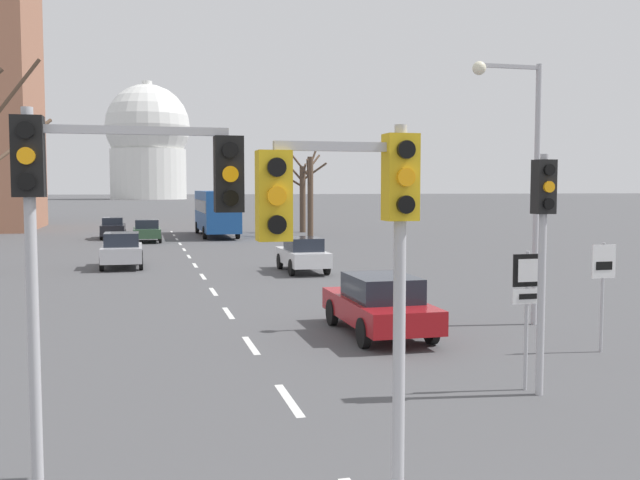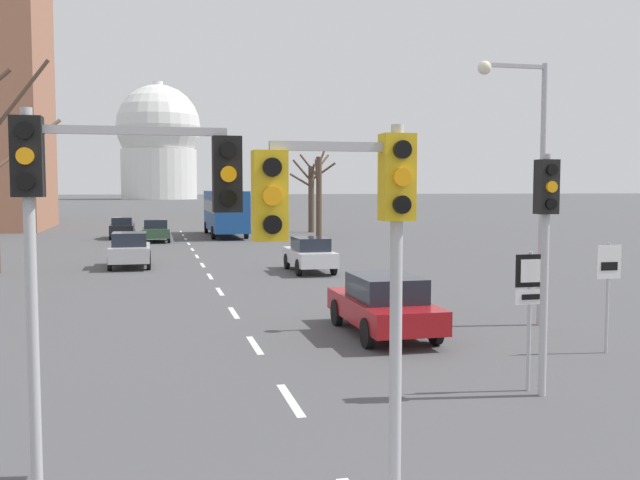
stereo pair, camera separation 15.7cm
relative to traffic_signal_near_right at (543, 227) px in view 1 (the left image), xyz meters
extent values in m
cube|color=silver|center=(-4.46, 0.78, -3.04)|extent=(0.16, 2.00, 0.01)
cube|color=silver|center=(-4.46, 5.28, -3.04)|extent=(0.16, 2.00, 0.01)
cube|color=silver|center=(-4.46, 9.78, -3.04)|extent=(0.16, 2.00, 0.01)
cube|color=silver|center=(-4.46, 14.28, -3.04)|extent=(0.16, 2.00, 0.01)
cube|color=silver|center=(-4.46, 18.78, -3.04)|extent=(0.16, 2.00, 0.01)
cube|color=silver|center=(-4.46, 23.28, -3.04)|extent=(0.16, 2.00, 0.01)
cube|color=silver|center=(-4.46, 27.78, -3.04)|extent=(0.16, 2.00, 0.01)
cube|color=silver|center=(-4.46, 32.28, -3.04)|extent=(0.16, 2.00, 0.01)
cube|color=silver|center=(-4.46, 36.78, -3.04)|extent=(0.16, 2.00, 0.01)
cube|color=silver|center=(-4.46, 41.28, -3.04)|extent=(0.16, 2.00, 0.01)
cube|color=silver|center=(-4.46, 45.78, -3.04)|extent=(0.16, 2.00, 0.01)
cube|color=silver|center=(-4.46, 50.28, -3.04)|extent=(0.16, 2.00, 0.01)
cylinder|color=#B2B2B7|center=(0.00, 0.01, -0.87)|extent=(0.14, 0.14, 4.34)
cube|color=black|center=(0.00, 0.01, 0.71)|extent=(0.36, 0.28, 0.96)
cylinder|color=black|center=(0.00, -0.16, 1.01)|extent=(0.20, 0.06, 0.20)
cylinder|color=orange|center=(0.00, -0.16, 0.71)|extent=(0.20, 0.06, 0.20)
cylinder|color=black|center=(0.00, -0.16, 0.42)|extent=(0.20, 0.06, 0.20)
cylinder|color=#B2B2B7|center=(-8.22, -2.24, -0.70)|extent=(0.14, 0.14, 4.69)
cube|color=black|center=(-8.22, -2.24, 1.07)|extent=(0.36, 0.28, 0.96)
cylinder|color=black|center=(-8.22, -2.41, 1.37)|extent=(0.20, 0.06, 0.20)
cylinder|color=orange|center=(-8.22, -2.41, 1.07)|extent=(0.20, 0.06, 0.20)
cylinder|color=black|center=(-8.22, -2.41, 0.77)|extent=(0.20, 0.06, 0.20)
cube|color=#B2B2B7|center=(-7.03, -2.24, 1.40)|extent=(2.37, 0.10, 0.10)
cube|color=black|center=(-5.85, -2.24, 0.87)|extent=(0.36, 0.28, 0.96)
cylinder|color=black|center=(-5.85, -2.41, 1.17)|extent=(0.20, 0.06, 0.20)
cylinder|color=orange|center=(-5.85, -2.41, 0.87)|extent=(0.20, 0.06, 0.20)
cylinder|color=black|center=(-5.85, -2.41, 0.57)|extent=(0.20, 0.06, 0.20)
cylinder|color=#B2B2B7|center=(-4.14, -3.84, -0.82)|extent=(0.14, 0.14, 4.44)
cube|color=gold|center=(-4.14, -3.84, 0.81)|extent=(0.36, 0.28, 0.96)
cylinder|color=black|center=(-4.14, -4.01, 1.11)|extent=(0.20, 0.06, 0.20)
cylinder|color=orange|center=(-4.14, -4.01, 0.81)|extent=(0.20, 0.06, 0.20)
cylinder|color=black|center=(-4.14, -4.01, 0.52)|extent=(0.20, 0.06, 0.20)
cube|color=#B2B2B7|center=(-4.85, -3.84, 1.14)|extent=(1.43, 0.10, 0.10)
cube|color=gold|center=(-5.56, -3.84, 0.61)|extent=(0.36, 0.28, 0.96)
cylinder|color=black|center=(-5.56, -4.01, 0.91)|extent=(0.20, 0.06, 0.20)
cylinder|color=orange|center=(-5.56, -4.01, 0.61)|extent=(0.20, 0.06, 0.20)
cylinder|color=black|center=(-5.56, -4.01, 0.32)|extent=(0.20, 0.06, 0.20)
cylinder|color=#B2B2B7|center=(-0.08, 0.35, -1.75)|extent=(0.07, 0.07, 2.58)
cube|color=black|center=(-0.08, 0.33, -0.81)|extent=(0.60, 0.03, 0.60)
cube|color=white|center=(-0.08, 0.31, -0.81)|extent=(0.42, 0.01, 0.42)
cube|color=white|center=(-0.08, 0.33, -1.29)|extent=(0.60, 0.03, 0.28)
cube|color=black|center=(-0.08, 0.31, -1.29)|extent=(0.36, 0.01, 0.10)
cylinder|color=#B2B2B7|center=(3.19, 2.67, -1.79)|extent=(0.07, 0.07, 2.51)
cube|color=white|center=(3.19, 2.65, -0.97)|extent=(0.60, 0.03, 0.76)
cube|color=black|center=(3.19, 2.64, -1.06)|extent=(0.42, 0.01, 0.19)
cylinder|color=#B2B2B7|center=(3.46, 6.00, 0.48)|extent=(0.16, 0.16, 7.04)
cube|color=#B2B2B7|center=(2.58, 6.00, 3.90)|extent=(1.76, 0.10, 0.10)
sphere|color=#F2EAC6|center=(1.70, 6.00, 3.82)|extent=(0.36, 0.36, 0.36)
cube|color=#2D4C33|center=(-6.58, 39.02, -2.39)|extent=(1.80, 4.10, 0.62)
cube|color=#1E232D|center=(-6.58, 38.81, -1.78)|extent=(1.53, 1.97, 0.59)
cylinder|color=black|center=(-7.44, 40.29, -2.70)|extent=(0.18, 0.69, 0.69)
cylinder|color=black|center=(-5.73, 40.29, -2.70)|extent=(0.18, 0.69, 0.69)
cylinder|color=black|center=(-7.44, 37.75, -2.70)|extent=(0.18, 0.69, 0.69)
cylinder|color=black|center=(-5.73, 37.75, -2.70)|extent=(0.18, 0.69, 0.69)
cube|color=#B7B7BC|center=(-7.84, 23.10, -2.35)|extent=(1.81, 3.93, 0.69)
cube|color=#1E232D|center=(-7.84, 22.90, -1.69)|extent=(1.54, 1.89, 0.62)
cylinder|color=black|center=(-8.70, 24.32, -2.70)|extent=(0.18, 0.69, 0.69)
cylinder|color=black|center=(-6.99, 24.32, -2.70)|extent=(0.18, 0.69, 0.69)
cylinder|color=black|center=(-8.70, 21.88, -2.70)|extent=(0.18, 0.69, 0.69)
cylinder|color=black|center=(-6.99, 21.88, -2.70)|extent=(0.18, 0.69, 0.69)
cube|color=maroon|center=(-1.10, 5.78, -2.40)|extent=(1.80, 4.56, 0.57)
cube|color=#1E232D|center=(-1.10, 5.55, -1.81)|extent=(1.53, 2.19, 0.61)
cylinder|color=black|center=(-1.95, 7.20, -2.69)|extent=(0.18, 0.71, 0.71)
cylinder|color=black|center=(-0.25, 7.20, -2.69)|extent=(0.18, 0.71, 0.71)
cylinder|color=black|center=(-1.95, 4.37, -2.69)|extent=(0.18, 0.71, 0.71)
cylinder|color=black|center=(-0.25, 4.37, -2.69)|extent=(0.18, 0.71, 0.71)
cube|color=black|center=(-8.96, 43.01, -2.37)|extent=(1.67, 4.39, 0.75)
cube|color=#1E232D|center=(-8.96, 42.80, -1.73)|extent=(1.42, 2.11, 0.53)
cylinder|color=black|center=(-9.75, 44.37, -2.74)|extent=(0.18, 0.61, 0.61)
cylinder|color=black|center=(-8.18, 44.37, -2.74)|extent=(0.18, 0.61, 0.61)
cylinder|color=black|center=(-9.75, 41.65, -2.74)|extent=(0.18, 0.61, 0.61)
cylinder|color=black|center=(-8.18, 41.65, -2.74)|extent=(0.18, 0.61, 0.61)
cube|color=silver|center=(-0.02, 19.43, -2.37)|extent=(1.64, 4.30, 0.62)
cube|color=#1E232D|center=(-0.02, 19.22, -1.77)|extent=(1.39, 2.06, 0.57)
cylinder|color=black|center=(-0.79, 20.76, -2.68)|extent=(0.18, 0.72, 0.72)
cylinder|color=black|center=(0.75, 20.76, -2.68)|extent=(0.18, 0.72, 0.72)
cylinder|color=black|center=(-0.79, 18.10, -2.68)|extent=(0.18, 0.72, 0.72)
cylinder|color=black|center=(0.75, 18.10, -2.68)|extent=(0.18, 0.72, 0.72)
cube|color=#19478C|center=(-1.31, 43.87, -1.06)|extent=(2.50, 10.80, 3.00)
cube|color=black|center=(-1.31, 43.87, -0.69)|extent=(2.52, 10.26, 0.90)
cylinder|color=black|center=(-2.51, 47.65, -2.56)|extent=(0.26, 0.96, 0.96)
cylinder|color=black|center=(-0.11, 47.65, -2.56)|extent=(0.26, 0.96, 0.96)
cylinder|color=black|center=(-2.51, 40.63, -2.56)|extent=(0.26, 0.96, 0.96)
cylinder|color=black|center=(-0.11, 40.63, -2.56)|extent=(0.26, 0.96, 0.96)
cylinder|color=brown|center=(6.19, 46.94, -0.28)|extent=(0.50, 0.50, 5.53)
cylinder|color=brown|center=(6.16, 46.26, 1.99)|extent=(0.23, 1.47, 1.40)
cylinder|color=brown|center=(7.15, 46.59, 2.04)|extent=(1.99, 0.96, 1.56)
cylinder|color=brown|center=(5.42, 46.92, 2.11)|extent=(1.68, 0.20, 1.89)
cylinder|color=brown|center=(7.15, 47.64, 2.60)|extent=(1.90, 1.70, 1.95)
cylinder|color=brown|center=(5.29, 46.91, 1.31)|extent=(1.90, 0.25, 1.20)
cylinder|color=brown|center=(-12.16, 23.28, 2.72)|extent=(2.51, 2.82, 2.51)
cylinder|color=brown|center=(-12.32, 22.05, 4.62)|extent=(2.57, 0.21, 3.36)
cylinder|color=brown|center=(5.76, 42.29, 0.02)|extent=(0.45, 0.45, 6.12)
cylinder|color=brown|center=(5.05, 42.43, 2.32)|extent=(1.55, 0.44, 1.94)
cylinder|color=brown|center=(6.14, 42.46, 3.31)|extent=(0.90, 0.50, 1.85)
cylinder|color=brown|center=(5.35, 41.27, 1.83)|extent=(0.82, 2.20, 2.05)
cylinder|color=silver|center=(-4.46, 225.31, 4.96)|extent=(23.99, 23.99, 16.00)
sphere|color=silver|center=(-4.46, 225.31, 20.29)|extent=(26.66, 26.66, 26.66)
cylinder|color=silver|center=(-4.46, 225.31, 32.28)|extent=(3.20, 3.20, 4.67)
camera|label=1|loc=(-6.93, -11.30, 0.70)|focal=40.00mm
camera|label=2|loc=(-6.78, -11.33, 0.70)|focal=40.00mm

